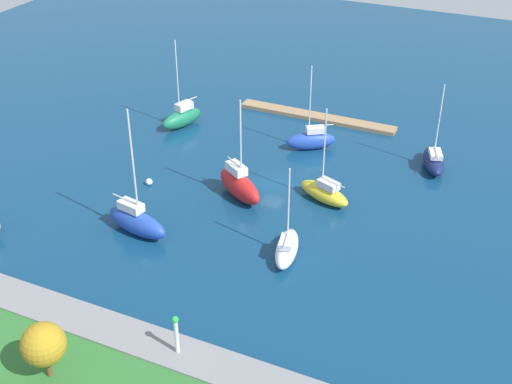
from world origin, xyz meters
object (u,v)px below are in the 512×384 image
sailboat_navy_near_pier (434,160)px  sailboat_white_far_south (287,248)px  sailboat_blue_east_end (311,140)px  sailboat_blue_inner_mooring (136,221)px  park_tree_midwest (44,344)px  sailboat_red_center_basin (239,185)px  sailboat_green_along_channel (182,117)px  mooring_buoy_white (149,182)px  sailboat_yellow_by_breakwater (324,192)px  pier_dock (317,117)px  harbor_beacon (176,332)px

sailboat_navy_near_pier → sailboat_white_far_south: 26.32m
sailboat_blue_east_end → sailboat_blue_inner_mooring: (9.90, 25.89, 0.23)m
sailboat_blue_east_end → sailboat_white_far_south: 23.89m
park_tree_midwest → sailboat_red_center_basin: bearing=-92.1°
sailboat_red_center_basin → sailboat_green_along_channel: bearing=170.8°
park_tree_midwest → sailboat_blue_inner_mooring: (5.55, -20.76, -2.75)m
sailboat_blue_inner_mooring → park_tree_midwest: bearing=-64.6°
sailboat_blue_east_end → mooring_buoy_white: bearing=16.4°
sailboat_white_far_south → sailboat_yellow_by_breakwater: (0.18, -11.65, 0.09)m
pier_dock → mooring_buoy_white: mooring_buoy_white is taller
harbor_beacon → sailboat_blue_east_end: sailboat_blue_east_end is taller
sailboat_red_center_basin → sailboat_green_along_channel: size_ratio=0.99×
pier_dock → sailboat_green_along_channel: bearing=32.3°
sailboat_yellow_by_breakwater → sailboat_blue_inner_mooring: 21.45m
harbor_beacon → sailboat_blue_inner_mooring: sailboat_blue_inner_mooring is taller
sailboat_white_far_south → sailboat_red_center_basin: 12.47m
sailboat_navy_near_pier → sailboat_red_center_basin: size_ratio=0.89×
harbor_beacon → sailboat_yellow_by_breakwater: 29.04m
sailboat_yellow_by_breakwater → sailboat_blue_east_end: bearing=-41.2°
harbor_beacon → sailboat_red_center_basin: bearing=-75.1°
harbor_beacon → sailboat_red_center_basin: size_ratio=0.30×
park_tree_midwest → sailboat_white_far_south: bearing=-114.0°
sailboat_green_along_channel → pier_dock: bearing=141.0°
sailboat_white_far_south → mooring_buoy_white: (20.36, -6.32, -0.64)m
sailboat_blue_inner_mooring → mooring_buoy_white: size_ratio=17.59×
harbor_beacon → sailboat_navy_near_pier: size_ratio=0.34×
sailboat_blue_inner_mooring → mooring_buoy_white: sailboat_blue_inner_mooring is taller
sailboat_blue_east_end → sailboat_blue_inner_mooring: 27.72m
sailboat_yellow_by_breakwater → sailboat_red_center_basin: (9.14, 3.39, 0.55)m
park_tree_midwest → sailboat_white_far_south: sailboat_white_far_south is taller
sailboat_red_center_basin → harbor_beacon: bearing=-42.9°
sailboat_navy_near_pier → mooring_buoy_white: size_ratio=13.31×
sailboat_navy_near_pier → sailboat_green_along_channel: 34.47m
sailboat_red_center_basin → sailboat_blue_inner_mooring: (6.71, 11.06, -0.15)m
park_tree_midwest → mooring_buoy_white: (9.87, -29.88, -3.88)m
sailboat_white_far_south → sailboat_blue_inner_mooring: (16.04, 2.80, 0.49)m
sailboat_green_along_channel → sailboat_blue_inner_mooring: 26.31m
mooring_buoy_white → harbor_beacon: bearing=127.1°
sailboat_yellow_by_breakwater → mooring_buoy_white: bearing=36.1°
park_tree_midwest → sailboat_green_along_channel: 47.85m
pier_dock → sailboat_white_far_south: 33.39m
pier_dock → sailboat_white_far_south: (-8.70, 32.22, 0.78)m
harbor_beacon → sailboat_navy_near_pier: sailboat_navy_near_pier is taller
mooring_buoy_white → sailboat_blue_east_end: bearing=-130.3°
pier_dock → sailboat_white_far_south: size_ratio=2.29×
sailboat_red_center_basin → sailboat_blue_east_end: bearing=110.1°
harbor_beacon → sailboat_white_far_south: (-2.56, -17.21, -2.26)m
sailboat_green_along_channel → sailboat_blue_inner_mooring: size_ratio=0.86×
sailboat_green_along_channel → mooring_buoy_white: (-4.51, 15.66, -0.98)m
sailboat_navy_near_pier → harbor_beacon: bearing=144.1°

